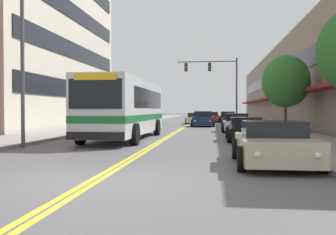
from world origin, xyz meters
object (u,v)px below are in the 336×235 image
Objects in this scene: car_beige_parked_right_foreground at (273,144)px; car_white_parked_right_end at (236,123)px; car_slate_blue_parked_left_near at (131,121)px; car_red_moving_lead at (212,117)px; car_dark_grey_parked_left_far at (151,118)px; car_champagne_moving_third at (195,119)px; traffic_signal_mast at (217,77)px; street_lamp_left_near at (28,18)px; fire_hydrant at (271,127)px; city_bus at (127,107)px; car_black_parked_right_far at (246,130)px; car_charcoal_parked_right_mid at (228,117)px; street_tree_right_mid at (286,81)px; car_navy_moving_second at (203,119)px.

car_white_parked_right_end is (-0.08, 16.38, 0.01)m from car_beige_parked_right_foreground.
car_slate_blue_parked_left_near is 0.89× the size of car_red_moving_lead.
car_slate_blue_parked_left_near is 19.20m from car_red_moving_lead.
car_champagne_moving_third is at bearing 5.63° from car_dark_grey_parked_left_far.
car_slate_blue_parked_left_near is at bearing 153.82° from car_white_parked_right_end.
car_champagne_moving_third is 5.28m from traffic_signal_mast.
street_lamp_left_near reaches higher than fire_hydrant.
street_lamp_left_near reaches higher than city_bus.
traffic_signal_mast is 20.57m from fire_hydrant.
car_dark_grey_parked_left_far is 27.68m from street_lamp_left_near.
city_bus reaches higher than car_black_parked_right_far.
car_dark_grey_parked_left_far is 8.73m from traffic_signal_mast.
car_charcoal_parked_right_mid is at bearing 89.95° from car_beige_parked_right_foreground.
car_slate_blue_parked_left_near is 0.86× the size of street_tree_right_mid.
city_bus is at bearing -78.57° from car_slate_blue_parked_left_near.
car_white_parked_right_end is at bearing 90.28° from car_beige_parked_right_foreground.
city_bus is 6.59m from car_black_parked_right_far.
car_navy_moving_second is at bearing 106.89° from car_white_parked_right_end.
car_white_parked_right_end is at bearing 150.07° from street_tree_right_mid.
traffic_signal_mast is (-1.28, 22.35, 4.64)m from car_black_parked_right_far.
street_lamp_left_near is at bearing -101.48° from car_champagne_moving_third.
car_charcoal_parked_right_mid reaches higher than car_white_parked_right_end.
car_dark_grey_parked_left_far is 5.02m from car_champagne_moving_third.
car_red_moving_lead is (-1.98, 2.62, -0.01)m from car_charcoal_parked_right_mid.
car_charcoal_parked_right_mid is 5.85m from car_champagne_moving_third.
car_slate_blue_parked_left_near reaches higher than fire_hydrant.
street_tree_right_mid reaches higher than car_beige_parked_right_foreground.
car_white_parked_right_end is 22.30m from car_red_moving_lead.
car_charcoal_parked_right_mid is at bearing 93.51° from fire_hydrant.
car_navy_moving_second reaches higher than car_black_parked_right_far.
fire_hydrant is (10.98, 7.21, -4.84)m from street_lamp_left_near.
fire_hydrant is at bearing 33.28° from street_lamp_left_near.
traffic_signal_mast is (-1.37, -5.14, 4.57)m from car_charcoal_parked_right_mid.
car_champagne_moving_third is (-1.07, 6.52, -0.09)m from car_navy_moving_second.
car_white_parked_right_end is 4.98× the size of fire_hydrant.
car_beige_parked_right_foreground is at bearing -101.82° from street_tree_right_mid.
car_black_parked_right_far is 0.94× the size of car_champagne_moving_third.
street_lamp_left_near is 16.59m from street_tree_right_mid.
traffic_signal_mast reaches higher than car_charcoal_parked_right_mid.
car_charcoal_parked_right_mid reaches higher than car_red_moving_lead.
traffic_signal_mast reaches higher than car_beige_parked_right_foreground.
traffic_signal_mast is at bearing -15.92° from car_champagne_moving_third.
traffic_signal_mast reaches higher than car_black_parked_right_far.
car_dark_grey_parked_left_far is 8.56m from car_navy_moving_second.
car_black_parked_right_far is 0.86× the size of car_red_moving_lead.
car_beige_parked_right_foreground is 15.17m from street_tree_right_mid.
car_slate_blue_parked_left_near is 14.19m from fire_hydrant.
street_tree_right_mid reaches higher than car_slate_blue_parked_left_near.
car_white_parked_right_end is at bearing 48.13° from city_bus.
traffic_signal_mast is at bearing -104.96° from car_charcoal_parked_right_mid.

